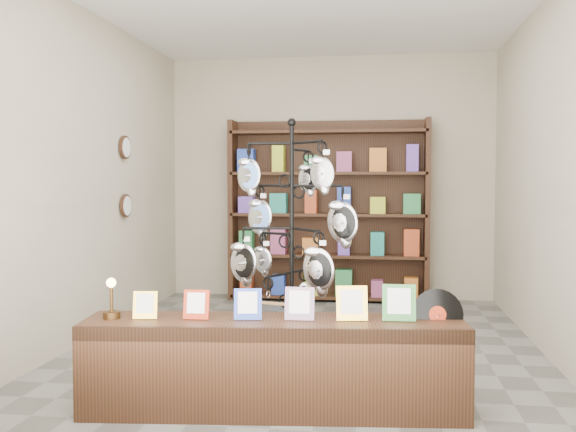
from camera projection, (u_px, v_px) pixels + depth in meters
The scene contains 6 objects.
ground at pixel (306, 347), 5.60m from camera, with size 5.00×5.00×0.00m, color slate.
room_envelope at pixel (307, 135), 5.50m from camera, with size 5.00×5.00×5.00m.
display_tree at pixel (292, 229), 4.69m from camera, with size 1.03×1.03×1.91m.
front_shelf at pixel (274, 365), 4.02m from camera, with size 2.41×0.73×0.84m.
back_shelving at pixel (328, 216), 7.81m from camera, with size 2.42×0.36×2.20m.
wall_clocks at pixel (125, 177), 6.59m from camera, with size 0.03×0.24×0.84m.
Camera 1 is at (0.63, -5.50, 1.44)m, focal length 40.00 mm.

